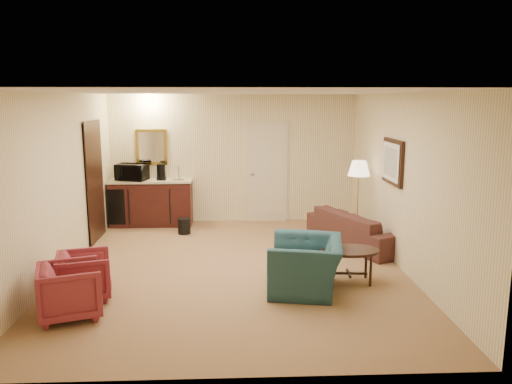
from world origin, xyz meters
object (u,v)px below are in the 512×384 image
floor_lamp (358,201)px  microwave (132,170)px  wetbar_cabinet (152,202)px  rose_chair_near (84,273)px  teal_armchair (306,256)px  coffee_maker (161,172)px  waste_bin (184,226)px  coffee_table (349,266)px  sofa (358,223)px  rose_chair_far (70,288)px

floor_lamp → microwave: floor_lamp is taller
wetbar_cabinet → rose_chair_near: size_ratio=2.49×
teal_armchair → rose_chair_near: (-2.85, -0.15, -0.13)m
wetbar_cabinet → microwave: bearing=-175.7°
rose_chair_near → coffee_maker: size_ratio=2.04×
teal_armchair → waste_bin: bearing=-136.8°
wetbar_cabinet → floor_lamp: (3.85, -1.32, 0.27)m
wetbar_cabinet → coffee_table: wetbar_cabinet is taller
wetbar_cabinet → floor_lamp: bearing=-18.9°
wetbar_cabinet → rose_chair_near: bearing=-93.8°
sofa → coffee_table: 1.85m
sofa → wetbar_cabinet: bearing=42.4°
teal_armchair → coffee_maker: 4.36m
rose_chair_far → waste_bin: size_ratio=2.37×
teal_armchair → floor_lamp: 2.63m
teal_armchair → floor_lamp: size_ratio=0.73×
waste_bin → microwave: microwave is taller
rose_chair_far → coffee_maker: (0.46, 4.30, 0.73)m
sofa → floor_lamp: (0.05, 0.27, 0.33)m
sofa → teal_armchair: bearing=124.6°
rose_chair_far → rose_chair_near: bearing=-18.8°
teal_armchair → rose_chair_near: teal_armchair is taller
rose_chair_near → waste_bin: 3.20m
coffee_table → wetbar_cabinet: bearing=134.0°
coffee_table → floor_lamp: (0.61, 2.03, 0.49)m
sofa → teal_armchair: size_ratio=1.91×
coffee_maker → waste_bin: bearing=-50.0°
rose_chair_far → microwave: size_ratio=1.19×
wetbar_cabinet → sofa: 4.12m
rose_chair_near → rose_chair_far: (0.00, -0.55, 0.02)m
teal_armchair → waste_bin: 3.48m
coffee_table → waste_bin: coffee_table is taller
coffee_table → coffee_maker: bearing=132.2°
rose_chair_near → rose_chair_far: rose_chair_far is taller
teal_armchair → rose_chair_far: 2.94m
rose_chair_near → rose_chair_far: size_ratio=0.94×
waste_bin → coffee_maker: size_ratio=0.92×
teal_armchair → coffee_table: bearing=122.7°
wetbar_cabinet → rose_chair_near: 3.78m
teal_armchair → microwave: size_ratio=1.81×
waste_bin → coffee_maker: bearing=125.3°
sofa → floor_lamp: bearing=-35.2°
rose_chair_far → coffee_maker: coffee_maker is taller
wetbar_cabinet → rose_chair_near: wetbar_cabinet is taller
rose_chair_far → microwave: (-0.11, 4.29, 0.77)m
sofa → microwave: bearing=44.5°
sofa → microwave: (-4.16, 1.57, 0.72)m
teal_armchair → coffee_table: teal_armchair is taller
coffee_table → floor_lamp: bearing=73.3°
teal_armchair → floor_lamp: (1.25, 2.30, 0.26)m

